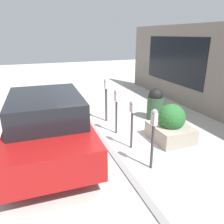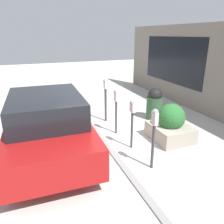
% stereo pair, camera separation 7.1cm
% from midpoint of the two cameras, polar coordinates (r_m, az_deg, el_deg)
% --- Properties ---
extents(ground_plane, '(40.00, 40.00, 0.00)m').
position_cam_midpoint_polar(ground_plane, '(6.59, -0.95, -7.91)').
color(ground_plane, beige).
extents(curb_strip, '(14.21, 0.16, 0.04)m').
position_cam_midpoint_polar(curb_strip, '(6.55, -1.62, -7.87)').
color(curb_strip, gray).
rests_on(curb_strip, ground_plane).
extents(parking_meter_nearest, '(0.16, 0.14, 1.50)m').
position_cam_midpoint_polar(parking_meter_nearest, '(5.05, 11.17, -4.46)').
color(parking_meter_nearest, '#38383D').
rests_on(parking_meter_nearest, ground_plane).
extents(parking_meter_second, '(0.19, 0.16, 1.42)m').
position_cam_midpoint_polar(parking_meter_second, '(5.91, 5.65, -0.52)').
color(parking_meter_second, '#38383D').
rests_on(parking_meter_second, ground_plane).
extents(parking_meter_middle, '(0.18, 0.16, 1.47)m').
position_cam_midpoint_polar(parking_meter_middle, '(6.79, 1.47, 2.54)').
color(parking_meter_middle, '#38383D').
rests_on(parking_meter_middle, ground_plane).
extents(parking_meter_fourth, '(0.18, 0.15, 1.59)m').
position_cam_midpoint_polar(parking_meter_fourth, '(7.82, -1.30, 4.81)').
color(parking_meter_fourth, '#38383D').
rests_on(parking_meter_fourth, ground_plane).
extents(planter_box, '(1.23, 1.08, 1.14)m').
position_cam_midpoint_polar(planter_box, '(6.79, 15.39, -3.47)').
color(planter_box, '#A39989').
rests_on(planter_box, ground_plane).
extents(parked_car_front, '(4.51, 2.10, 1.63)m').
position_cam_midpoint_polar(parked_car_front, '(6.00, -16.23, -2.83)').
color(parked_car_front, maroon).
rests_on(parked_car_front, ground_plane).
extents(trash_bin, '(0.59, 0.59, 1.19)m').
position_cam_midpoint_polar(trash_bin, '(8.32, 11.45, 2.11)').
color(trash_bin, '#2D5133').
rests_on(trash_bin, ground_plane).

